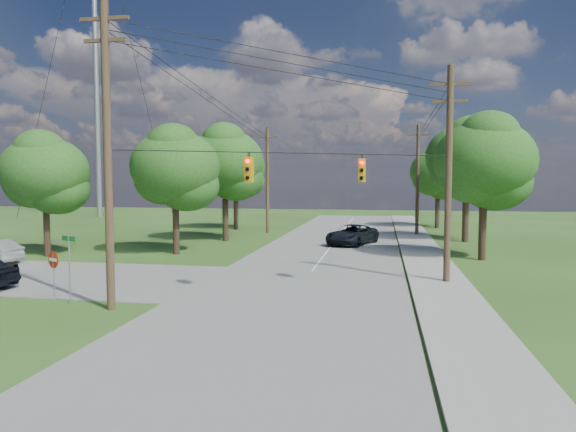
% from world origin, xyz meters
% --- Properties ---
extents(ground, '(140.00, 140.00, 0.00)m').
position_xyz_m(ground, '(0.00, 0.00, 0.00)').
color(ground, '#2C4D19').
rests_on(ground, ground).
extents(main_road, '(10.00, 100.00, 0.03)m').
position_xyz_m(main_road, '(2.00, 5.00, 0.01)').
color(main_road, gray).
rests_on(main_road, ground).
extents(sidewalk_east, '(2.60, 100.00, 0.12)m').
position_xyz_m(sidewalk_east, '(8.70, 5.00, 0.06)').
color(sidewalk_east, '#98978F').
rests_on(sidewalk_east, ground).
extents(pole_sw, '(2.00, 0.32, 12.00)m').
position_xyz_m(pole_sw, '(-4.60, 0.40, 6.23)').
color(pole_sw, brown).
rests_on(pole_sw, ground).
extents(pole_ne, '(2.00, 0.32, 10.50)m').
position_xyz_m(pole_ne, '(8.90, 8.00, 5.47)').
color(pole_ne, brown).
rests_on(pole_ne, ground).
extents(pole_north_e, '(2.00, 0.32, 10.00)m').
position_xyz_m(pole_north_e, '(8.90, 30.00, 5.13)').
color(pole_north_e, brown).
rests_on(pole_north_e, ground).
extents(pole_north_w, '(2.00, 0.32, 10.00)m').
position_xyz_m(pole_north_w, '(-5.00, 30.00, 5.13)').
color(pole_north_w, brown).
rests_on(pole_north_w, ground).
extents(power_lines, '(13.93, 29.62, 4.93)m').
position_xyz_m(power_lines, '(1.50, 11.54, 9.15)').
color(power_lines, black).
rests_on(power_lines, ground).
extents(traffic_signals, '(4.91, 3.27, 1.05)m').
position_xyz_m(traffic_signals, '(2.55, 4.43, 5.50)').
color(traffic_signals, '#D0940C').
rests_on(traffic_signals, ground).
extents(radio_mast, '(0.70, 0.70, 45.00)m').
position_xyz_m(radio_mast, '(-32.00, 46.00, 22.50)').
color(radio_mast, '#96999C').
rests_on(radio_mast, ground).
extents(tree_w_near, '(6.00, 6.00, 8.40)m').
position_xyz_m(tree_w_near, '(-8.00, 15.00, 5.92)').
color(tree_w_near, '#3D2C1E').
rests_on(tree_w_near, ground).
extents(tree_w_mid, '(6.40, 6.40, 9.22)m').
position_xyz_m(tree_w_mid, '(-7.00, 23.00, 6.58)').
color(tree_w_mid, '#3D2C1E').
rests_on(tree_w_mid, ground).
extents(tree_w_far, '(6.00, 6.00, 8.73)m').
position_xyz_m(tree_w_far, '(-9.00, 33.00, 6.25)').
color(tree_w_far, '#3D2C1E').
rests_on(tree_w_far, ground).
extents(tree_e_near, '(6.20, 6.20, 8.81)m').
position_xyz_m(tree_e_near, '(12.00, 16.00, 6.25)').
color(tree_e_near, '#3D2C1E').
rests_on(tree_e_near, ground).
extents(tree_e_mid, '(6.60, 6.60, 9.64)m').
position_xyz_m(tree_e_mid, '(12.50, 26.00, 6.91)').
color(tree_e_mid, '#3D2C1E').
rests_on(tree_e_mid, ground).
extents(tree_e_far, '(5.80, 5.80, 8.32)m').
position_xyz_m(tree_e_far, '(11.50, 38.00, 5.92)').
color(tree_e_far, '#3D2C1E').
rests_on(tree_e_far, ground).
extents(tree_cross_n, '(5.60, 5.60, 7.91)m').
position_xyz_m(tree_cross_n, '(-16.00, 12.50, 5.59)').
color(tree_cross_n, '#3D2C1E').
rests_on(tree_cross_n, ground).
extents(car_main_north, '(4.36, 6.08, 1.54)m').
position_xyz_m(car_main_north, '(3.49, 22.25, 0.80)').
color(car_main_north, black).
rests_on(car_main_north, main_road).
extents(do_not_enter_sign, '(0.66, 0.32, 2.13)m').
position_xyz_m(do_not_enter_sign, '(-7.48, 1.00, 1.57)').
color(do_not_enter_sign, '#96999C').
rests_on(do_not_enter_sign, ground).
extents(street_name_sign, '(0.79, 0.33, 2.78)m').
position_xyz_m(street_name_sign, '(-6.75, 1.00, 1.76)').
color(street_name_sign, '#96999C').
rests_on(street_name_sign, ground).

